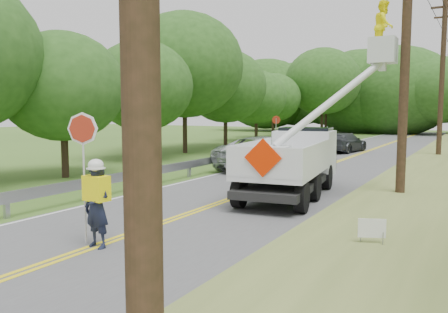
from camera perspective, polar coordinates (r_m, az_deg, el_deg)
The scene contains 12 objects.
ground at distance 10.28m, azimuth -17.20°, elevation -11.32°, with size 140.00×140.00×0.00m, color #3C5F21.
road at distance 22.09m, azimuth 10.37°, elevation -2.03°, with size 7.20×96.00×0.03m.
guardrail at distance 24.45m, azimuth 2.19°, elevation 0.09°, with size 0.18×48.00×0.77m.
utility_poles at distance 23.89m, azimuth 24.71°, elevation 10.77°, with size 1.60×43.30×10.00m.
treeline_left at distance 41.30m, azimuth 4.47°, elevation 9.43°, with size 11.20×55.48×10.33m.
treeline_horizon at distance 63.11m, azimuth 23.86°, elevation 7.59°, with size 58.31×14.79×12.37m.
flagger at distance 10.14m, azimuth -15.84°, elevation -5.32°, with size 1.13×0.47×2.93m.
bucket_truck at distance 16.58m, azimuth 9.93°, elevation 0.61°, with size 4.70×6.87×6.54m.
suv_silver at distance 22.87m, azimuth 5.59°, elevation 0.46°, with size 2.80×6.08×1.69m, color silver.
suv_darkgrey at distance 33.73m, azimuth 15.00°, elevation 1.74°, with size 1.95×4.79×1.39m, color #353A3E.
stop_sign_permanent at distance 30.46m, azimuth 6.60°, elevation 3.50°, with size 0.56×0.13×2.67m.
yard_sign at distance 9.73m, azimuth 18.21°, elevation -8.79°, with size 0.52×0.24×0.80m.
Camera 1 is at (7.24, -6.66, 2.98)m, focal length 36.12 mm.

